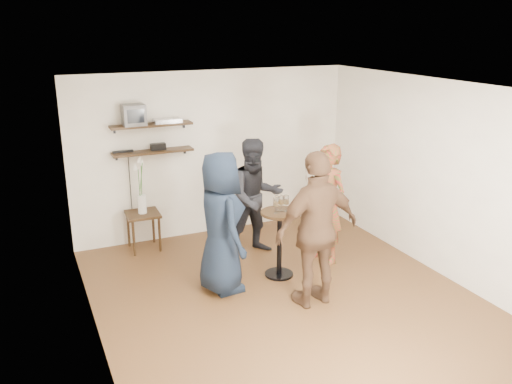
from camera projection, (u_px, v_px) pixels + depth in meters
room at (285, 198)px, 6.40m from camera, size 4.58×5.08×2.68m
shelf_upper at (151, 125)px, 7.92m from camera, size 1.20×0.25×0.04m
shelf_lower at (153, 152)px, 8.04m from camera, size 1.20×0.25×0.04m
crt_monitor at (134, 115)px, 7.77m from camera, size 0.32×0.30×0.30m
dvd_deck at (167, 121)px, 7.99m from camera, size 0.40×0.24×0.06m
radio at (158, 147)px, 8.05m from camera, size 0.22×0.10×0.10m
power_strip at (123, 151)px, 7.90m from camera, size 0.30×0.05×0.03m
side_table at (143, 219)px, 8.08m from camera, size 0.50×0.50×0.58m
vase_lilies at (141, 195)px, 7.96m from camera, size 0.19×0.19×0.89m
drinks_table at (280, 235)px, 7.19m from camera, size 0.50×0.50×0.92m
wine_glass_fl at (276, 203)px, 6.98m from camera, size 0.07×0.07×0.21m
wine_glass_fr at (286, 201)px, 7.05m from camera, size 0.07×0.07×0.22m
wine_glass_bl at (277, 200)px, 7.10m from camera, size 0.07×0.07×0.20m
wine_glass_br at (281, 201)px, 7.06m from camera, size 0.07×0.07×0.21m
person_plaid at (327, 204)px, 7.58m from camera, size 0.53×0.69×1.70m
person_dark at (256, 197)px, 7.85m from camera, size 0.86×0.68×1.72m
person_navy at (221, 223)px, 6.72m from camera, size 0.63×0.92×1.81m
person_brown at (317, 230)px, 6.37m from camera, size 1.15×0.56×1.90m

